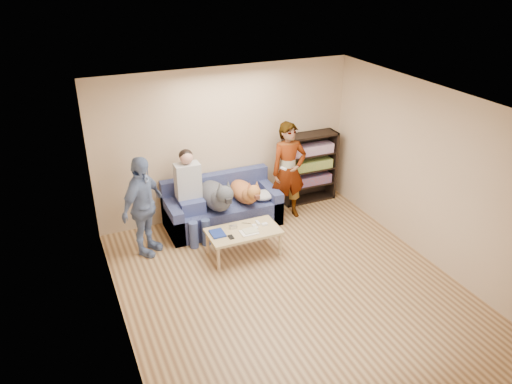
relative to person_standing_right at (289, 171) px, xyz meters
name	(u,v)px	position (x,y,z in m)	size (l,w,h in m)	color
ground	(290,287)	(-0.91, -1.90, -0.86)	(5.00, 5.00, 0.00)	brown
ceiling	(297,106)	(-0.91, -1.90, 1.74)	(5.00, 5.00, 0.00)	white
wall_back	(226,143)	(-0.91, 0.60, 0.44)	(4.50, 4.50, 0.00)	tan
wall_front	(425,326)	(-0.91, -4.40, 0.44)	(4.50, 4.50, 0.00)	tan
wall_left	(115,242)	(-3.16, -1.90, 0.44)	(5.00, 5.00, 0.00)	tan
wall_right	(432,176)	(1.34, -1.90, 0.44)	(5.00, 5.00, 0.00)	tan
blanket	(263,195)	(-0.47, 0.00, -0.36)	(0.40, 0.34, 0.14)	silver
person_standing_right	(289,171)	(0.00, 0.00, 0.00)	(0.63, 0.41, 1.72)	gray
person_standing_left	(143,207)	(-2.53, -0.19, -0.07)	(0.93, 0.39, 1.59)	#6B85AB
held_controller	(283,168)	(-0.20, -0.20, 0.16)	(0.04, 0.12, 0.03)	silver
notebook_blue	(218,233)	(-1.58, -0.79, -0.43)	(0.20, 0.26, 0.03)	navy
papers	(249,232)	(-1.13, -0.94, -0.43)	(0.26, 0.20, 0.01)	white
magazine	(250,230)	(-1.10, -0.92, -0.42)	(0.22, 0.17, 0.01)	beige
camera_silver	(233,227)	(-1.30, -0.72, -0.41)	(0.11, 0.06, 0.05)	#B9B9BE
controller_a	(258,223)	(-0.90, -0.74, -0.42)	(0.04, 0.13, 0.03)	white
controller_b	(265,224)	(-0.82, -0.82, -0.42)	(0.09, 0.06, 0.03)	white
headphone_cup_a	(256,228)	(-0.98, -0.86, -0.43)	(0.07, 0.07, 0.02)	silver
headphone_cup_b	(254,225)	(-0.98, -0.78, -0.43)	(0.07, 0.07, 0.02)	white
pen_orange	(246,235)	(-1.20, -1.00, -0.44)	(0.01, 0.01, 0.14)	orange
pen_black	(246,223)	(-1.06, -0.66, -0.44)	(0.01, 0.01, 0.14)	black
wallet	(231,237)	(-1.43, -0.96, -0.43)	(0.07, 0.12, 0.01)	black
sofa	(222,209)	(-1.16, 0.20, -0.58)	(1.90, 0.85, 0.82)	#515B93
person_seated	(190,192)	(-1.72, 0.07, -0.09)	(0.40, 0.73, 1.47)	#3C4884
dog_gray	(217,196)	(-1.31, -0.02, -0.20)	(0.45, 1.27, 0.65)	#4B4C55
dog_tan	(245,192)	(-0.80, 0.01, -0.25)	(0.36, 1.14, 0.53)	#C9623D
coffee_table	(244,233)	(-1.18, -0.84, -0.49)	(1.10, 0.60, 0.42)	tan
bookshelf	(309,166)	(0.64, 0.43, -0.18)	(1.00, 0.34, 1.30)	black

